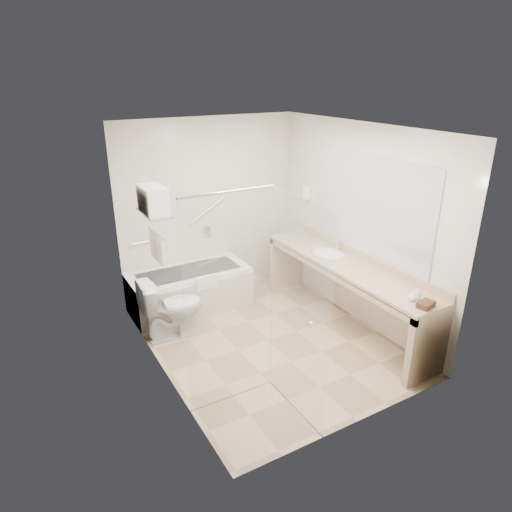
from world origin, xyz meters
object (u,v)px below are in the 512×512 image
bathtub (190,290)px  toilet (172,308)px  water_bottle_left (302,232)px  amenity_basket (426,304)px  vanity_counter (346,279)px

bathtub → toilet: toilet is taller
toilet → water_bottle_left: size_ratio=3.56×
toilet → amenity_basket: size_ratio=4.21×
vanity_counter → amenity_basket: bearing=-92.1°
toilet → amenity_basket: amenity_basket is taller
amenity_basket → toilet: bearing=132.6°
bathtub → amenity_basket: 3.08m
bathtub → water_bottle_left: (1.56, -0.38, 0.67)m
amenity_basket → bathtub: bearing=119.2°
vanity_counter → amenity_basket: (-0.05, -1.25, 0.24)m
vanity_counter → water_bottle_left: size_ratio=12.66×
vanity_counter → amenity_basket: 1.27m
bathtub → vanity_counter: bearing=-42.4°
vanity_counter → toilet: size_ratio=3.55×
toilet → water_bottle_left: bearing=-82.6°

